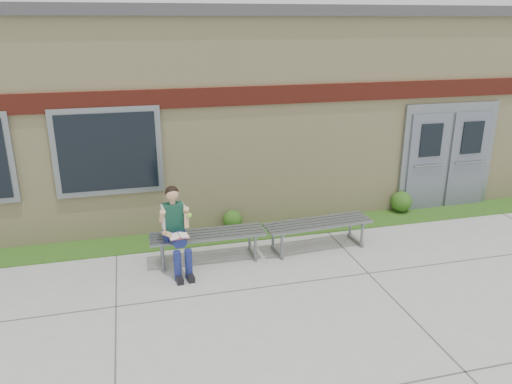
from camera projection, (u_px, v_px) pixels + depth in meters
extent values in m
plane|color=#9E9E99|center=(323.00, 297.00, 7.47)|extent=(80.00, 80.00, 0.00)
cube|color=#224311|center=(274.00, 230.00, 9.85)|extent=(16.00, 0.80, 0.02)
cube|color=beige|center=(235.00, 103.00, 12.31)|extent=(16.00, 6.00, 4.00)
cube|color=#3F3F42|center=(234.00, 12.00, 11.62)|extent=(16.20, 6.20, 0.20)
cube|color=maroon|center=(270.00, 95.00, 9.34)|extent=(16.00, 0.06, 0.35)
cube|color=slate|center=(108.00, 152.00, 8.91)|extent=(1.90, 0.08, 1.60)
cube|color=black|center=(108.00, 152.00, 8.87)|extent=(1.70, 0.04, 1.40)
cube|color=slate|center=(447.00, 156.00, 10.75)|extent=(2.20, 0.08, 2.30)
cube|color=slate|center=(427.00, 163.00, 10.62)|extent=(0.92, 0.06, 2.10)
cube|color=slate|center=(468.00, 160.00, 10.86)|extent=(0.92, 0.06, 2.10)
cube|color=slate|center=(208.00, 234.00, 8.46)|extent=(1.96, 0.57, 0.04)
cube|color=slate|center=(162.00, 254.00, 8.36)|extent=(0.05, 0.54, 0.44)
cube|color=slate|center=(252.00, 244.00, 8.73)|extent=(0.05, 0.54, 0.44)
cube|color=slate|center=(318.00, 223.00, 8.93)|extent=(1.99, 0.68, 0.04)
cube|color=slate|center=(276.00, 241.00, 8.83)|extent=(0.09, 0.54, 0.45)
cube|color=slate|center=(357.00, 232.00, 9.20)|extent=(0.09, 0.54, 0.45)
cube|color=navy|center=(174.00, 234.00, 8.24)|extent=(0.36, 0.27, 0.16)
cube|color=#0E3326|center=(173.00, 217.00, 8.12)|extent=(0.34, 0.23, 0.46)
sphere|color=tan|center=(172.00, 194.00, 7.98)|extent=(0.23, 0.23, 0.21)
sphere|color=black|center=(172.00, 192.00, 7.99)|extent=(0.24, 0.24, 0.22)
cylinder|color=navy|center=(172.00, 239.00, 7.97)|extent=(0.19, 0.43, 0.15)
cylinder|color=navy|center=(183.00, 238.00, 8.03)|extent=(0.19, 0.43, 0.15)
cylinder|color=navy|center=(178.00, 266.00, 7.89)|extent=(0.12, 0.12, 0.50)
cylinder|color=navy|center=(189.00, 264.00, 7.95)|extent=(0.12, 0.12, 0.50)
cube|color=black|center=(179.00, 279.00, 7.89)|extent=(0.13, 0.27, 0.10)
cube|color=black|center=(190.00, 277.00, 7.95)|extent=(0.13, 0.27, 0.10)
cylinder|color=tan|center=(162.00, 216.00, 7.99)|extent=(0.11, 0.23, 0.26)
cylinder|color=tan|center=(185.00, 213.00, 8.11)|extent=(0.11, 0.23, 0.26)
cube|color=white|center=(179.00, 236.00, 7.87)|extent=(0.33, 0.25, 0.01)
cube|color=#B44351|center=(179.00, 236.00, 7.87)|extent=(0.33, 0.26, 0.01)
sphere|color=#88D037|center=(189.00, 215.00, 8.00)|extent=(0.08, 0.08, 0.08)
sphere|color=#224311|center=(233.00, 219.00, 9.83)|extent=(0.38, 0.38, 0.38)
sphere|color=#224311|center=(401.00, 202.00, 10.69)|extent=(0.45, 0.45, 0.45)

